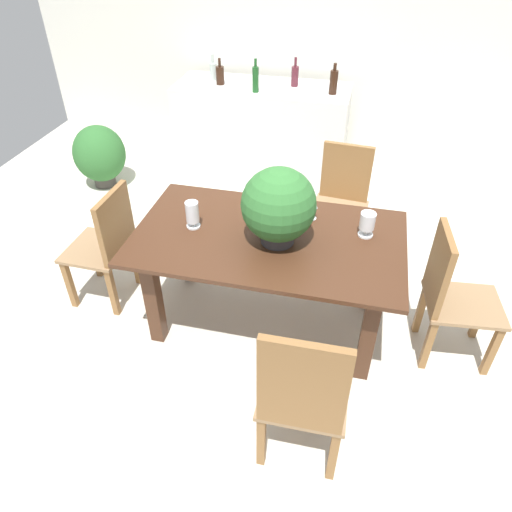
{
  "coord_description": "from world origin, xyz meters",
  "views": [
    {
      "loc": [
        0.5,
        -2.61,
        2.53
      ],
      "look_at": [
        -0.08,
        -0.14,
        0.57
      ],
      "focal_mm": 33.35,
      "sensor_mm": 36.0,
      "label": 1
    }
  ],
  "objects_px": {
    "wine_bottle_amber": "(213,71)",
    "flower_centerpiece": "(279,206)",
    "chair_near_right": "(303,396)",
    "wine_bottle_green": "(256,79)",
    "dining_table": "(268,253)",
    "chair_far_right": "(341,198)",
    "potted_plant_floor": "(100,155)",
    "chair_head_end": "(107,242)",
    "crystal_vase_center_near": "(192,213)",
    "wine_glass": "(313,204)",
    "crystal_vase_left": "(367,222)",
    "wine_bottle_dark": "(334,82)",
    "chair_foot_end": "(450,293)",
    "kitchen_counter": "(262,132)",
    "wine_bottle_clear": "(220,75)",
    "wine_bottle_tall": "(295,76)"
  },
  "relations": [
    {
      "from": "crystal_vase_left",
      "to": "potted_plant_floor",
      "type": "xyz_separation_m",
      "value": [
        -2.75,
        1.45,
        -0.51
      ]
    },
    {
      "from": "crystal_vase_center_near",
      "to": "wine_bottle_green",
      "type": "distance_m",
      "value": 2.08
    },
    {
      "from": "flower_centerpiece",
      "to": "wine_bottle_green",
      "type": "relative_size",
      "value": 1.61
    },
    {
      "from": "chair_head_end",
      "to": "wine_bottle_dark",
      "type": "bearing_deg",
      "value": 149.72
    },
    {
      "from": "kitchen_counter",
      "to": "wine_bottle_amber",
      "type": "height_order",
      "value": "wine_bottle_amber"
    },
    {
      "from": "wine_bottle_green",
      "to": "chair_foot_end",
      "type": "bearing_deg",
      "value": -49.76
    },
    {
      "from": "chair_far_right",
      "to": "wine_glass",
      "type": "distance_m",
      "value": 0.85
    },
    {
      "from": "chair_foot_end",
      "to": "chair_head_end",
      "type": "xyz_separation_m",
      "value": [
        -2.36,
        0.01,
        -0.01
      ]
    },
    {
      "from": "wine_bottle_green",
      "to": "wine_bottle_tall",
      "type": "distance_m",
      "value": 0.43
    },
    {
      "from": "wine_bottle_amber",
      "to": "flower_centerpiece",
      "type": "bearing_deg",
      "value": -64.0
    },
    {
      "from": "chair_near_right",
      "to": "dining_table",
      "type": "bearing_deg",
      "value": -69.65
    },
    {
      "from": "chair_head_end",
      "to": "flower_centerpiece",
      "type": "relative_size",
      "value": 1.85
    },
    {
      "from": "chair_far_right",
      "to": "flower_centerpiece",
      "type": "xyz_separation_m",
      "value": [
        -0.33,
        -1.06,
        0.51
      ]
    },
    {
      "from": "flower_centerpiece",
      "to": "potted_plant_floor",
      "type": "bearing_deg",
      "value": 143.26
    },
    {
      "from": "crystal_vase_center_near",
      "to": "wine_bottle_amber",
      "type": "xyz_separation_m",
      "value": [
        -0.58,
        2.33,
        0.2
      ]
    },
    {
      "from": "crystal_vase_left",
      "to": "potted_plant_floor",
      "type": "relative_size",
      "value": 0.25
    },
    {
      "from": "crystal_vase_left",
      "to": "wine_glass",
      "type": "xyz_separation_m",
      "value": [
        -0.37,
        0.11,
        0.02
      ]
    },
    {
      "from": "dining_table",
      "to": "chair_far_right",
      "type": "xyz_separation_m",
      "value": [
        0.4,
        1.02,
        -0.11
      ]
    },
    {
      "from": "chair_far_right",
      "to": "dining_table",
      "type": "bearing_deg",
      "value": -106.18
    },
    {
      "from": "wine_bottle_green",
      "to": "wine_bottle_amber",
      "type": "relative_size",
      "value": 1.23
    },
    {
      "from": "wine_bottle_dark",
      "to": "wine_bottle_amber",
      "type": "bearing_deg",
      "value": 173.55
    },
    {
      "from": "dining_table",
      "to": "wine_bottle_amber",
      "type": "bearing_deg",
      "value": 115.05
    },
    {
      "from": "wine_bottle_amber",
      "to": "potted_plant_floor",
      "type": "distance_m",
      "value": 1.46
    },
    {
      "from": "crystal_vase_center_near",
      "to": "wine_glass",
      "type": "relative_size",
      "value": 1.15
    },
    {
      "from": "crystal_vase_center_near",
      "to": "wine_bottle_amber",
      "type": "bearing_deg",
      "value": 103.95
    },
    {
      "from": "dining_table",
      "to": "crystal_vase_center_near",
      "type": "xyz_separation_m",
      "value": [
        -0.51,
        -0.01,
        0.24
      ]
    },
    {
      "from": "flower_centerpiece",
      "to": "chair_head_end",
      "type": "bearing_deg",
      "value": 178.16
    },
    {
      "from": "chair_far_right",
      "to": "flower_centerpiece",
      "type": "distance_m",
      "value": 1.22
    },
    {
      "from": "chair_far_right",
      "to": "flower_centerpiece",
      "type": "bearing_deg",
      "value": -102.12
    },
    {
      "from": "chair_near_right",
      "to": "wine_bottle_dark",
      "type": "distance_m",
      "value": 3.25
    },
    {
      "from": "wine_glass",
      "to": "crystal_vase_center_near",
      "type": "bearing_deg",
      "value": -159.58
    },
    {
      "from": "chair_far_right",
      "to": "crystal_vase_center_near",
      "type": "relative_size",
      "value": 5.06
    },
    {
      "from": "chair_far_right",
      "to": "wine_bottle_green",
      "type": "relative_size",
      "value": 3.01
    },
    {
      "from": "chair_near_right",
      "to": "wine_bottle_clear",
      "type": "relative_size",
      "value": 4.06
    },
    {
      "from": "dining_table",
      "to": "crystal_vase_left",
      "type": "distance_m",
      "value": 0.67
    },
    {
      "from": "chair_foot_end",
      "to": "kitchen_counter",
      "type": "bearing_deg",
      "value": 31.71
    },
    {
      "from": "chair_far_right",
      "to": "potted_plant_floor",
      "type": "relative_size",
      "value": 1.43
    },
    {
      "from": "crystal_vase_center_near",
      "to": "wine_bottle_green",
      "type": "xyz_separation_m",
      "value": [
        -0.07,
        2.07,
        0.23
      ]
    },
    {
      "from": "wine_bottle_clear",
      "to": "wine_bottle_tall",
      "type": "distance_m",
      "value": 0.75
    },
    {
      "from": "wine_bottle_amber",
      "to": "chair_near_right",
      "type": "bearing_deg",
      "value": -66.1
    },
    {
      "from": "chair_near_right",
      "to": "wine_bottle_green",
      "type": "distance_m",
      "value": 3.27
    },
    {
      "from": "dining_table",
      "to": "chair_near_right",
      "type": "distance_m",
      "value": 1.09
    },
    {
      "from": "wine_bottle_tall",
      "to": "potted_plant_floor",
      "type": "relative_size",
      "value": 0.42
    },
    {
      "from": "chair_far_right",
      "to": "chair_head_end",
      "type": "relative_size",
      "value": 1.01
    },
    {
      "from": "chair_near_right",
      "to": "chair_far_right",
      "type": "bearing_deg",
      "value": -91.08
    },
    {
      "from": "dining_table",
      "to": "crystal_vase_center_near",
      "type": "distance_m",
      "value": 0.56
    },
    {
      "from": "wine_bottle_amber",
      "to": "wine_bottle_dark",
      "type": "distance_m",
      "value": 1.25
    },
    {
      "from": "wine_bottle_green",
      "to": "wine_bottle_dark",
      "type": "xyz_separation_m",
      "value": [
        0.74,
        0.12,
        -0.01
      ]
    },
    {
      "from": "chair_foot_end",
      "to": "flower_centerpiece",
      "type": "relative_size",
      "value": 1.92
    },
    {
      "from": "wine_glass",
      "to": "wine_bottle_amber",
      "type": "distance_m",
      "value": 2.45
    }
  ]
}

